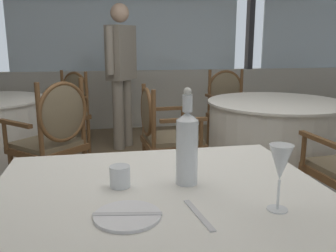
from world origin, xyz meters
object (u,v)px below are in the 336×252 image
Objects in this scene: water_tumbler at (120,176)px; diner_person_0 at (121,68)px; side_plate at (127,216)px; dining_chair_0_1 at (67,106)px; dining_chair_1_1 at (163,131)px; water_bottle at (187,146)px; wine_glass at (280,164)px; dining_chair_0_0 at (54,133)px; dining_chair_1_0 at (229,105)px.

diner_person_0 is at bearing 86.43° from water_tumbler.
dining_chair_0_1 is (-0.44, 3.24, -0.21)m from side_plate.
dining_chair_0_1 is at bearing 118.67° from dining_chair_1_1.
water_bottle is at bearing 44.47° from side_plate.
wine_glass is 3.40m from diner_person_0.
side_plate is 0.12× the size of diner_person_0.
water_bottle is 0.26m from water_tumbler.
wine_glass is at bearing 159.83° from dining_chair_0_0.
dining_chair_1_0 is 0.56× the size of diner_person_0.
dining_chair_1_0 is 1.04× the size of dining_chair_1_1.
side_plate is 3.28m from dining_chair_1_0.
water_bottle is 0.37× the size of dining_chair_1_0.
dining_chair_1_0 is 1.33m from diner_person_0.
diner_person_0 is at bearing 94.55° from wine_glass.
water_bottle reaches higher than wine_glass.
dining_chair_0_0 reaches higher than side_plate.
dining_chair_1_0 is at bearing 72.80° from wine_glass.
dining_chair_1_0 is at bearing 62.93° from water_tumbler.
water_tumbler is 1.70m from dining_chair_1_1.
water_bottle is (0.23, 0.23, 0.14)m from side_plate.
dining_chair_1_1 is (-0.03, 1.90, -0.36)m from wine_glass.
side_plate is 0.21× the size of dining_chair_0_1.
water_bottle reaches higher than dining_chair_1_0.
water_tumbler reaches higher than side_plate.
dining_chair_1_0 is (1.39, 2.73, -0.24)m from water_tumbler.
diner_person_0 reaches higher than water_bottle.
side_plate is 1.93m from dining_chair_1_1.
dining_chair_0_1 is at bearing 105.31° from wine_glass.
side_plate is at bearing 147.68° from dining_chair_0_0.
water_tumbler is (-0.24, 0.01, -0.10)m from water_bottle.
water_tumbler is 0.08× the size of dining_chair_1_0.
dining_chair_1_1 is at bearing -44.77° from dining_chair_1_0.
water_tumbler is (-0.01, 0.24, 0.03)m from side_plate.
diner_person_0 reaches higher than water_tumbler.
water_tumbler is 3.04m from dining_chair_0_1.
diner_person_0 reaches higher than side_plate.
dining_chair_0_0 is (-0.43, 1.84, -0.19)m from side_plate.
water_bottle is at bearing 156.86° from dining_chair_0_0.
diner_person_0 is (-1.20, 0.39, 0.42)m from dining_chair_1_0.
diner_person_0 is (0.19, 3.35, 0.20)m from side_plate.
diner_person_0 is at bearing 86.81° from side_plate.
dining_chair_1_0 is at bearing 64.96° from side_plate.
water_tumbler is at bearing -56.04° from diner_person_0.
water_tumbler is (-0.46, 0.28, -0.11)m from wine_glass.
wine_glass is 2.10m from dining_chair_0_0.
dining_chair_1_0 is at bearing 126.03° from dining_chair_0_1.
dining_chair_1_0 reaches higher than dining_chair_0_1.
dining_chair_0_0 is 1.06× the size of dining_chair_0_1.
dining_chair_0_1 is 0.55× the size of diner_person_0.
dining_chair_0_0 is 1.04× the size of dining_chair_1_0.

